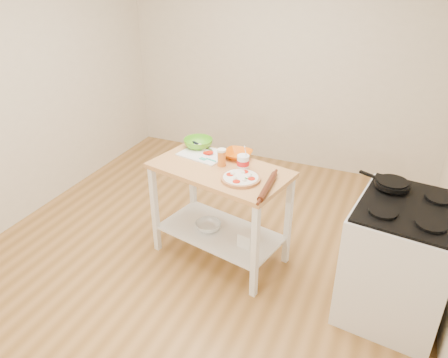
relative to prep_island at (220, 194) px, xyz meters
The scene contains 15 objects.
room_shell 0.72m from the prep_island, 156.53° to the right, with size 4.04×4.54×2.74m.
prep_island is the anchor object (origin of this frame).
gas_stove 1.51m from the prep_island, ahead, with size 0.80×0.90×1.11m.
skillet 1.38m from the prep_island, ahead, with size 0.38×0.26×0.03m.
pizza 0.38m from the prep_island, 28.37° to the right, with size 0.32×0.32×0.05m.
cutting_board 0.40m from the prep_island, 141.99° to the left, with size 0.45×0.37×0.04m.
spatula 0.32m from the prep_island, 153.30° to the left, with size 0.16×0.05×0.01m.
knife 0.54m from the prep_island, 136.69° to the left, with size 0.26×0.13×0.01m.
orange_bowl 0.38m from the prep_island, 75.77° to the left, with size 0.24×0.24×0.06m, color #D95B02.
green_bowl 0.55m from the prep_island, 138.88° to the left, with size 0.26×0.26×0.08m, color #53AF1C.
beer_pint 0.33m from the prep_island, 94.12° to the left, with size 0.07×0.07×0.15m.
yogurt_tub 0.37m from the prep_island, 16.75° to the left, with size 0.10×0.10×0.22m.
rolling_pin 0.59m from the prep_island, 21.78° to the right, with size 0.05×0.05×0.42m, color #582614.
shelf_glass_bowl 0.37m from the prep_island, behind, with size 0.23×0.23×0.07m, color silver.
shelf_bin 0.45m from the prep_island, 17.73° to the right, with size 0.13×0.13×0.13m, color white.
Camera 1 is at (1.47, -2.90, 2.52)m, focal length 35.00 mm.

